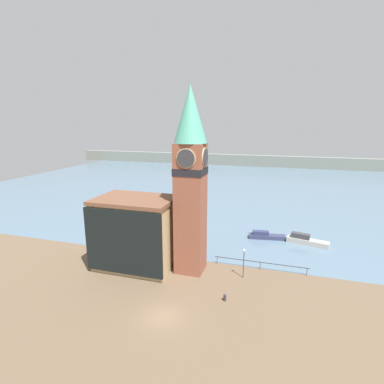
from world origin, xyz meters
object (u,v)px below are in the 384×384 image
object	(u,v)px
lamp_post	(244,258)
pier_building	(136,232)
boat_near	(266,236)
clock_tower	(191,177)
mooring_bollard_near	(225,297)
boat_far	(306,241)

from	to	relation	value
lamp_post	pier_building	bearing A→B (deg)	-176.82
boat_near	lamp_post	distance (m)	14.91
clock_tower	lamp_post	size ratio (longest dim) A/B	6.10
pier_building	mooring_bollard_near	size ratio (longest dim) A/B	12.84
mooring_bollard_near	clock_tower	bearing A→B (deg)	134.69
clock_tower	boat_near	bearing A→B (deg)	57.70
boat_near	mooring_bollard_near	xyz separation A→B (m)	(-3.31, -20.39, -0.03)
boat_near	lamp_post	world-z (taller)	lamp_post
mooring_bollard_near	boat_near	bearing A→B (deg)	80.77
clock_tower	boat_far	size ratio (longest dim) A/B	3.58
boat_far	mooring_bollard_near	world-z (taller)	boat_far
pier_building	lamp_post	size ratio (longest dim) A/B	2.72
clock_tower	pier_building	size ratio (longest dim) A/B	2.24
pier_building	boat_far	distance (m)	27.96
mooring_bollard_near	lamp_post	size ratio (longest dim) A/B	0.21
lamp_post	boat_near	bearing A→B (deg)	82.17
clock_tower	lamp_post	distance (m)	12.35
boat_far	mooring_bollard_near	distance (m)	22.12
pier_building	boat_near	xyz separation A→B (m)	(16.77, 15.42, -4.41)
clock_tower	lamp_post	world-z (taller)	clock_tower
clock_tower	mooring_bollard_near	bearing A→B (deg)	-45.31
pier_building	boat_far	size ratio (longest dim) A/B	1.59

